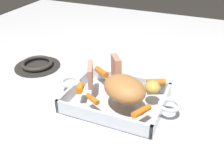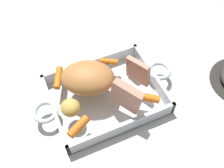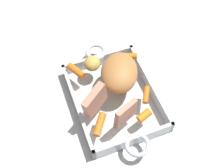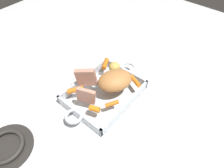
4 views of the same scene
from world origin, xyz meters
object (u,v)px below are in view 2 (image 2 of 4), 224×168
at_px(roast_slice_thick, 138,71).
at_px(potato_golden_large, 71,108).
at_px(roasting_dish, 106,95).
at_px(baby_carrot_long, 132,62).
at_px(baby_carrot_northwest, 58,78).
at_px(baby_carrot_short, 78,127).
at_px(pork_roast, 88,78).
at_px(baby_carrot_center_right, 147,97).
at_px(roast_slice_thin, 126,96).
at_px(baby_carrot_center_left, 109,61).

relative_size(roast_slice_thick, potato_golden_large, 1.41).
height_order(roasting_dish, baby_carrot_long, baby_carrot_long).
xyz_separation_m(baby_carrot_northwest, baby_carrot_short, (-0.00, 0.17, 0.00)).
xyz_separation_m(pork_roast, baby_carrot_center_right, (-0.13, 0.11, -0.02)).
distance_m(baby_carrot_northwest, potato_golden_large, 0.11).
bearing_deg(baby_carrot_northwest, baby_carrot_short, 90.44).
distance_m(roast_slice_thin, baby_carrot_long, 0.14).
xyz_separation_m(roast_slice_thin, baby_carrot_center_left, (-0.02, -0.15, -0.03)).
xyz_separation_m(pork_roast, roast_slice_thick, (-0.13, 0.03, 0.00)).
height_order(pork_roast, baby_carrot_short, pork_roast).
relative_size(baby_carrot_northwest, potato_golden_large, 1.32).
distance_m(roast_slice_thick, baby_carrot_short, 0.22).
height_order(baby_carrot_long, potato_golden_large, potato_golden_large).
bearing_deg(potato_golden_large, baby_carrot_short, 91.60).
height_order(pork_roast, baby_carrot_long, pork_roast).
height_order(roast_slice_thick, baby_carrot_northwest, roast_slice_thick).
xyz_separation_m(baby_carrot_center_right, baby_carrot_center_left, (0.04, -0.16, -0.00)).
distance_m(pork_roast, baby_carrot_short, 0.14).
bearing_deg(potato_golden_large, baby_carrot_center_right, 167.13).
xyz_separation_m(roasting_dish, baby_carrot_short, (0.11, 0.08, 0.04)).
xyz_separation_m(pork_roast, baby_carrot_short, (0.07, 0.11, -0.02)).
bearing_deg(baby_carrot_center_right, roast_slice_thin, -7.40).
height_order(roasting_dish, baby_carrot_center_right, baby_carrot_center_right).
xyz_separation_m(baby_carrot_northwest, potato_golden_large, (0.00, 0.11, 0.01)).
distance_m(baby_carrot_northwest, baby_carrot_short, 0.17).
bearing_deg(baby_carrot_short, roast_slice_thick, -158.63).
distance_m(baby_carrot_center_right, baby_carrot_northwest, 0.25).
distance_m(pork_roast, baby_carrot_northwest, 0.09).
bearing_deg(pork_roast, roast_slice_thick, 165.51).
height_order(baby_carrot_northwest, potato_golden_large, potato_golden_large).
bearing_deg(baby_carrot_center_left, roasting_dish, 61.02).
relative_size(baby_carrot_center_right, baby_carrot_short, 1.07).
bearing_deg(baby_carrot_short, pork_roast, -121.56).
distance_m(baby_carrot_short, potato_golden_large, 0.05).
distance_m(roast_slice_thin, potato_golden_large, 0.14).
bearing_deg(roast_slice_thick, baby_carrot_northwest, -23.19).
distance_m(baby_carrot_center_right, baby_carrot_long, 0.12).
relative_size(baby_carrot_center_right, baby_carrot_center_left, 1.24).
bearing_deg(baby_carrot_northwest, baby_carrot_center_right, 141.13).
relative_size(baby_carrot_northwest, baby_carrot_center_left, 1.25).
xyz_separation_m(roast_slice_thin, roast_slice_thick, (-0.07, -0.06, -0.00)).
bearing_deg(potato_golden_large, pork_roast, -139.55).
height_order(pork_roast, potato_golden_large, pork_roast).
bearing_deg(baby_carrot_short, roast_slice_thin, -173.57).
bearing_deg(pork_roast, baby_carrot_long, -172.71).
relative_size(baby_carrot_center_right, potato_golden_large, 1.31).
bearing_deg(roasting_dish, baby_carrot_center_right, 138.87).
xyz_separation_m(roast_slice_thin, baby_carrot_long, (-0.08, -0.12, -0.03)).
height_order(baby_carrot_northwest, baby_carrot_center_left, baby_carrot_northwest).
bearing_deg(roast_slice_thick, baby_carrot_center_left, -59.95).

